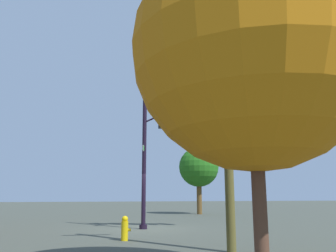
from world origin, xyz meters
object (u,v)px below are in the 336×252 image
object	(u,v)px
utility_pole	(227,106)
fire_hydrant	(125,228)
tree_mid	(252,52)
tree_near	(199,167)
signal_pole_assembly	(188,125)

from	to	relation	value
utility_pole	fire_hydrant	distance (m)	5.51
fire_hydrant	tree_mid	size ratio (longest dim) A/B	0.13
tree_near	tree_mid	bearing A→B (deg)	-104.36
fire_hydrant	tree_mid	xyz separation A→B (m)	(1.73, -6.74, 3.81)
signal_pole_assembly	fire_hydrant	world-z (taller)	signal_pole_assembly
tree_near	tree_mid	distance (m)	22.20
fire_hydrant	tree_near	world-z (taller)	tree_near
fire_hydrant	tree_near	xyz separation A→B (m)	(7.23, 14.76, 3.33)
signal_pole_assembly	fire_hydrant	bearing A→B (deg)	-133.84
tree_mid	fire_hydrant	bearing A→B (deg)	104.35
tree_near	tree_mid	world-z (taller)	tree_mid
tree_mid	signal_pole_assembly	bearing A→B (deg)	81.68
signal_pole_assembly	tree_near	xyz separation A→B (m)	(4.03, 11.43, -1.13)
signal_pole_assembly	utility_pole	distance (m)	6.42
tree_near	tree_mid	xyz separation A→B (m)	(-5.50, -21.50, 0.48)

